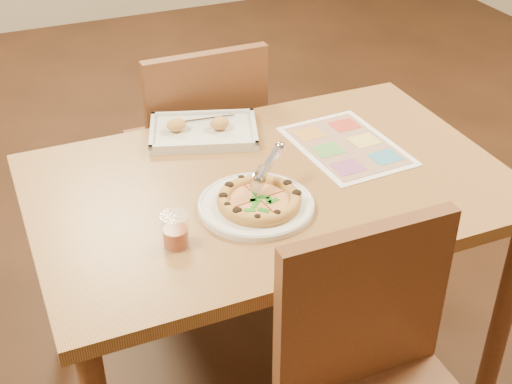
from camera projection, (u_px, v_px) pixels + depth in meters
name	position (u px, v px, depth m)	size (l,w,h in m)	color
dining_table	(270.00, 206.00, 2.00)	(1.30, 0.85, 0.72)	#A06940
chair_near	(380.00, 373.00, 1.57)	(0.42, 0.42, 0.47)	brown
chair_far	(200.00, 133.00, 2.50)	(0.42, 0.42, 0.47)	brown
plate	(256.00, 206.00, 1.84)	(0.30, 0.30, 0.02)	white
pizza	(259.00, 200.00, 1.82)	(0.22, 0.22, 0.03)	#E2A64D
pizza_cutter	(266.00, 169.00, 1.84)	(0.13, 0.10, 0.09)	silver
appetizer_tray	(203.00, 132.00, 2.16)	(0.37, 0.31, 0.06)	silver
glass_tumbler	(175.00, 232.00, 1.69)	(0.07, 0.07, 0.09)	maroon
menu	(346.00, 146.00, 2.11)	(0.27, 0.38, 0.01)	white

